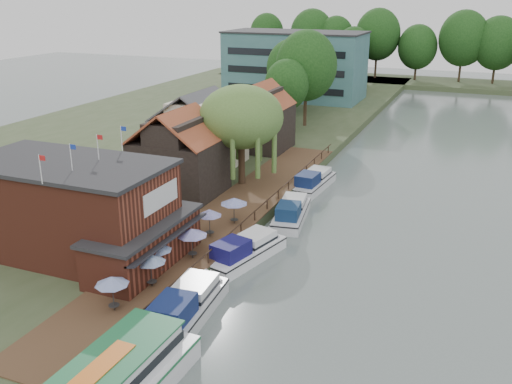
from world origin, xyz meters
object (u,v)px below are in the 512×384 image
at_px(hotel_block, 295,65).
at_px(umbrella_1, 151,271).
at_px(cruiser_0, 186,303).
at_px(umbrella_5, 234,211).
at_px(umbrella_4, 210,223).
at_px(willow, 241,136).
at_px(cottage_a, 179,152).
at_px(cottage_b, 199,128).
at_px(umbrella_3, 192,243).
at_px(cruiser_3, 313,179).
at_px(cruiser_2, 291,209).
at_px(cottage_c, 261,116).
at_px(cruiser_1, 245,248).
at_px(pub, 91,211).
at_px(umbrella_0, 113,294).
at_px(umbrella_2, 158,258).

height_order(hotel_block, umbrella_1, hotel_block).
bearing_deg(cruiser_0, umbrella_5, 96.83).
bearing_deg(umbrella_4, willow, 102.91).
xyz_separation_m(cottage_a, cottage_b, (-3.00, 10.00, 0.00)).
bearing_deg(cottage_a, umbrella_3, -57.08).
height_order(willow, umbrella_5, willow).
height_order(cottage_b, cruiser_3, cottage_b).
xyz_separation_m(umbrella_5, cruiser_2, (3.49, 5.14, -1.21)).
bearing_deg(umbrella_5, cottage_c, 106.75).
bearing_deg(cottage_c, cruiser_3, -44.27).
height_order(cottage_a, cruiser_1, cottage_a).
height_order(umbrella_3, cruiser_1, umbrella_3).
bearing_deg(pub, willow, 80.07).
bearing_deg(cruiser_3, umbrella_4, -97.02).
relative_size(cruiser_0, cruiser_3, 1.08).
height_order(umbrella_1, cruiser_0, umbrella_1).
bearing_deg(cottage_b, cruiser_0, -64.07).
height_order(cottage_a, umbrella_5, cottage_a).
distance_m(umbrella_3, cruiser_3, 22.09).
xyz_separation_m(pub, umbrella_4, (6.61, 6.41, -2.36)).
relative_size(hotel_block, cruiser_0, 2.58).
xyz_separation_m(cottage_b, umbrella_4, (10.61, -18.59, -2.96)).
xyz_separation_m(hotel_block, umbrella_0, (14.23, -77.25, -4.86)).
relative_size(umbrella_2, cruiser_3, 0.26).
bearing_deg(cruiser_2, cruiser_1, -103.10).
distance_m(umbrella_0, umbrella_3, 8.62).
relative_size(cottage_a, umbrella_3, 3.62).
height_order(cottage_c, umbrella_5, cottage_c).
bearing_deg(cruiser_1, umbrella_5, 138.16).
bearing_deg(cruiser_3, cruiser_2, -81.47).
bearing_deg(umbrella_0, umbrella_2, 90.30).
relative_size(cottage_b, willow, 0.92).
xyz_separation_m(hotel_block, umbrella_2, (14.20, -71.88, -4.86)).
distance_m(cottage_c, umbrella_4, 28.53).
distance_m(cruiser_0, cruiser_1, 9.29).
bearing_deg(cottage_c, cruiser_0, -75.15).
distance_m(willow, umbrella_0, 26.68).
relative_size(cottage_b, umbrella_0, 4.04).
height_order(willow, umbrella_1, willow).
xyz_separation_m(umbrella_2, cruiser_1, (3.98, 6.31, -1.17)).
relative_size(umbrella_0, umbrella_2, 1.00).
bearing_deg(umbrella_3, willow, 101.85).
xyz_separation_m(umbrella_3, cruiser_0, (2.83, -6.18, -1.10)).
relative_size(umbrella_1, cruiser_0, 0.24).
height_order(cottage_b, cruiser_1, cottage_b).
xyz_separation_m(cottage_a, cruiser_2, (11.82, -0.21, -4.17)).
relative_size(hotel_block, umbrella_1, 10.69).
bearing_deg(willow, cruiser_0, -74.68).
bearing_deg(cruiser_3, pub, -108.63).
bearing_deg(willow, umbrella_4, -77.09).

